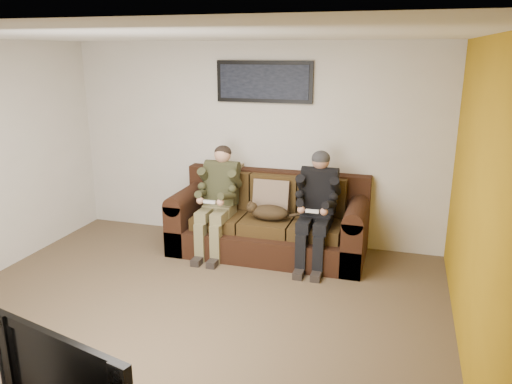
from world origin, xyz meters
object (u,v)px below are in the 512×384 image
(person_right, at_px, (317,202))
(cat, at_px, (268,212))
(sofa, at_px, (270,223))
(television, at_px, (77,374))
(person_left, at_px, (218,194))
(framed_poster, at_px, (264,82))

(person_right, relative_size, cat, 2.04)
(sofa, relative_size, television, 2.29)
(person_right, bearing_deg, sofa, 161.99)
(person_left, height_order, cat, person_left)
(person_right, height_order, framed_poster, framed_poster)
(sofa, bearing_deg, cat, -82.64)
(sofa, distance_m, cat, 0.30)
(sofa, height_order, television, television)
(cat, height_order, television, television)
(television, bearing_deg, sofa, 102.97)
(person_left, distance_m, person_right, 1.24)
(sofa, relative_size, cat, 3.65)
(cat, bearing_deg, sofa, 97.36)
(person_right, distance_m, cat, 0.62)
(person_left, distance_m, framed_poster, 1.52)
(sofa, bearing_deg, person_left, -161.96)
(cat, xyz_separation_m, framed_poster, (-0.23, 0.59, 1.52))
(sofa, xyz_separation_m, person_left, (-0.62, -0.20, 0.39))
(person_left, height_order, person_right, person_right)
(person_left, bearing_deg, person_right, 0.02)
(sofa, height_order, framed_poster, framed_poster)
(television, bearing_deg, person_left, 112.75)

